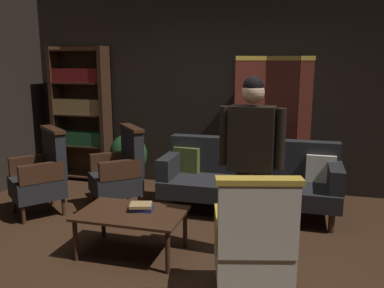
# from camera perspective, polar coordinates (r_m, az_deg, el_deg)

# --- Properties ---
(ground_plane) EXTENTS (10.00, 10.00, 0.00)m
(ground_plane) POSITION_cam_1_polar(r_m,az_deg,el_deg) (3.92, -3.22, -16.06)
(ground_plane) COLOR #331E11
(back_wall) EXTENTS (7.20, 0.10, 2.80)m
(back_wall) POSITION_cam_1_polar(r_m,az_deg,el_deg) (5.86, 4.30, 7.44)
(back_wall) COLOR black
(back_wall) RESTS_ON ground_plane
(folding_screen) EXTENTS (2.13, 0.57, 1.90)m
(folding_screen) POSITION_cam_1_polar(r_m,az_deg,el_deg) (5.78, 16.77, 2.78)
(folding_screen) COLOR #5B2319
(folding_screen) RESTS_ON ground_plane
(bookshelf) EXTENTS (0.90, 0.32, 2.05)m
(bookshelf) POSITION_cam_1_polar(r_m,az_deg,el_deg) (6.43, -15.43, 4.51)
(bookshelf) COLOR #382114
(bookshelf) RESTS_ON ground_plane
(velvet_couch) EXTENTS (2.12, 0.78, 0.88)m
(velvet_couch) POSITION_cam_1_polar(r_m,az_deg,el_deg) (4.97, 8.16, -4.53)
(velvet_couch) COLOR #382114
(velvet_couch) RESTS_ON ground_plane
(coffee_table) EXTENTS (1.00, 0.64, 0.42)m
(coffee_table) POSITION_cam_1_polar(r_m,az_deg,el_deg) (3.92, -8.56, -10.18)
(coffee_table) COLOR #382114
(coffee_table) RESTS_ON ground_plane
(armchair_gilt_accent) EXTENTS (0.70, 0.70, 1.04)m
(armchair_gilt_accent) POSITION_cam_1_polar(r_m,az_deg,el_deg) (3.13, 8.76, -13.63)
(armchair_gilt_accent) COLOR gold
(armchair_gilt_accent) RESTS_ON ground_plane
(armchair_wing_left) EXTENTS (0.81, 0.81, 1.04)m
(armchair_wing_left) POSITION_cam_1_polar(r_m,az_deg,el_deg) (5.19, -20.56, -4.02)
(armchair_wing_left) COLOR #382114
(armchair_wing_left) RESTS_ON ground_plane
(armchair_wing_right) EXTENTS (0.81, 0.82, 1.04)m
(armchair_wing_right) POSITION_cam_1_polar(r_m,az_deg,el_deg) (5.08, -10.18, -3.78)
(armchair_wing_right) COLOR #382114
(armchair_wing_right) RESTS_ON ground_plane
(standing_figure) EXTENTS (0.59, 0.24, 1.70)m
(standing_figure) POSITION_cam_1_polar(r_m,az_deg,el_deg) (3.63, 8.43, -1.15)
(standing_figure) COLOR black
(standing_figure) RESTS_ON ground_plane
(potted_plant) EXTENTS (0.53, 0.53, 0.83)m
(potted_plant) POSITION_cam_1_polar(r_m,az_deg,el_deg) (5.79, -9.02, -1.98)
(potted_plant) COLOR brown
(potted_plant) RESTS_ON ground_plane
(book_navy_cloth) EXTENTS (0.25, 0.19, 0.04)m
(book_navy_cloth) POSITION_cam_1_polar(r_m,az_deg,el_deg) (3.93, -7.28, -9.06)
(book_navy_cloth) COLOR navy
(book_navy_cloth) RESTS_ON coffee_table
(book_tan_leather) EXTENTS (0.24, 0.22, 0.03)m
(book_tan_leather) POSITION_cam_1_polar(r_m,az_deg,el_deg) (3.92, -7.29, -8.61)
(book_tan_leather) COLOR #9E7A47
(book_tan_leather) RESTS_ON book_navy_cloth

